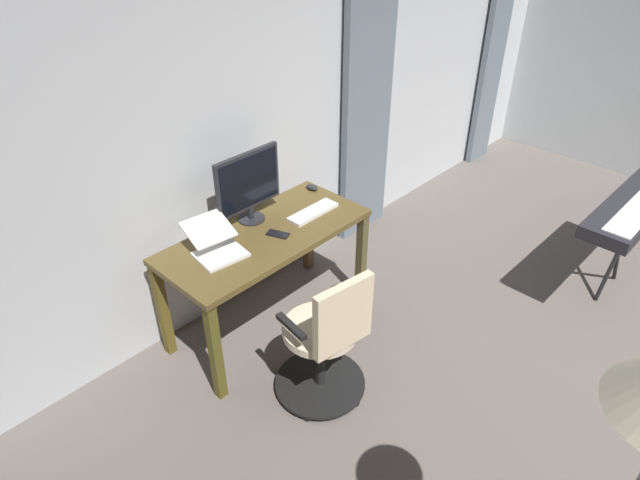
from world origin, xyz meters
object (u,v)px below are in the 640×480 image
Objects in this scene: computer_monitor at (248,184)px; cell_phone_face_up at (278,234)px; computer_keyboard at (313,212)px; office_chair at (326,342)px; piano_keyboard at (636,207)px; laptop at (216,245)px; computer_mouse at (312,187)px; desk at (266,247)px.

computer_monitor reaches higher than cell_phone_face_up.
computer_keyboard is at bearing 143.63° from computer_monitor.
office_chair is at bearing 47.48° from cell_phone_face_up.
computer_keyboard is 2.26m from piano_keyboard.
computer_monitor is at bearing -152.50° from laptop.
computer_keyboard is 0.34m from computer_mouse.
piano_keyboard is (-2.03, 1.60, 0.09)m from desk.
computer_monitor is at bearing -36.37° from computer_keyboard.
desk is 0.41m from computer_keyboard.
computer_keyboard is at bearing 57.41° from office_chair.
laptop is at bearing -8.20° from desk.
laptop is 3.86× the size of computer_mouse.
desk is at bearing 179.30° from laptop.
desk is at bearing 82.74° from office_chair.
desk is at bearing -7.81° from computer_keyboard.
laptop reaches higher than cell_phone_face_up.
office_chair is 2.43× the size of laptop.
desk is at bearing -82.34° from cell_phone_face_up.
computer_mouse is 0.08× the size of piano_keyboard.
cell_phone_face_up is (-0.25, -0.66, 0.33)m from office_chair.
piano_keyboard is (-1.64, 1.55, -0.03)m from computer_keyboard.
cell_phone_face_up is at bearing 24.34° from computer_mouse.
laptop is 2.90m from piano_keyboard.
desk is 0.79m from office_chair.
computer_keyboard reaches higher than cell_phone_face_up.
laptop reaches higher than computer_keyboard.
computer_keyboard is 3.84× the size of computer_mouse.
office_chair is 0.96m from computer_keyboard.
computer_monitor is at bearing 83.08° from office_chair.
office_chair is at bearing 74.25° from desk.
piano_keyboard is at bearing 120.56° from cell_phone_face_up.
computer_monitor is 0.47m from laptop.
cell_phone_face_up reaches higher than desk.
computer_keyboard is at bearing 179.50° from laptop.
computer_keyboard reaches higher than desk.
computer_monitor is (-0.05, -0.19, 0.37)m from desk.
computer_mouse reaches higher than desk.
computer_monitor is at bearing -0.40° from computer_mouse.
office_chair is at bearing 74.59° from computer_monitor.
desk is at bearing 16.91° from computer_mouse.
desk is 0.14m from cell_phone_face_up.
computer_mouse is (-0.83, -0.92, 0.34)m from office_chair.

